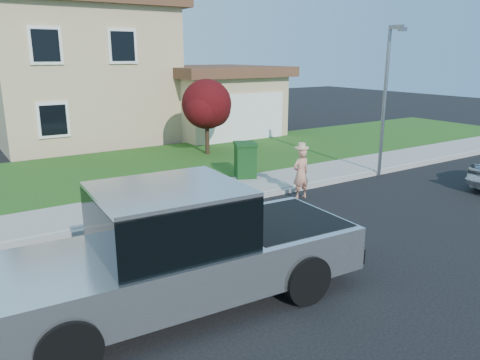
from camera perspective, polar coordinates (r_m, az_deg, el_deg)
name	(u,v)px	position (r m, az deg, el deg)	size (l,w,h in m)	color
ground	(276,239)	(11.24, 4.36, -7.22)	(80.00, 80.00, 0.00)	black
curb	(243,199)	(13.99, 0.36, -2.39)	(40.00, 0.20, 0.12)	gray
sidewalk	(224,190)	(14.87, -1.99, -1.27)	(40.00, 2.00, 0.15)	gray
lawn	(165,164)	(18.74, -9.19, 1.91)	(40.00, 7.00, 0.10)	#204714
house	(104,76)	(25.79, -16.27, 12.07)	(14.00, 11.30, 6.85)	tan
pickup_truck	(178,251)	(8.13, -7.54, -8.59)	(6.72, 2.73, 2.17)	black
woman	(301,172)	(14.21, 7.43, 0.92)	(0.58, 0.42, 1.72)	tan
ornamental_tree	(207,106)	(19.98, -4.01, 8.94)	(2.32, 2.09, 3.18)	black
trash_bin	(245,160)	(16.09, 0.65, 2.51)	(1.01, 1.07, 1.20)	#0F3A13
street_lamp	(386,93)	(17.18, 17.41, 10.08)	(0.26, 0.67, 5.19)	slate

